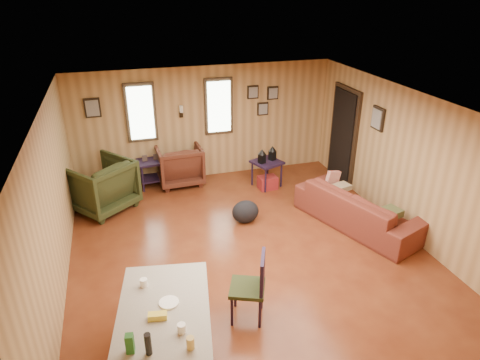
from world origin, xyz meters
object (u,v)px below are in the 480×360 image
object	(u,v)px
recliner_green	(100,183)
side_table	(267,160)
dining_table	(164,317)
end_table	(152,168)
recliner_brown	(179,162)
sofa	(359,202)

from	to	relation	value
recliner_green	side_table	bearing A→B (deg)	142.41
side_table	dining_table	distance (m)	4.87
end_table	side_table	size ratio (longest dim) A/B	0.83
recliner_brown	side_table	xyz separation A→B (m)	(1.72, -0.68, 0.12)
recliner_green	side_table	world-z (taller)	recliner_green
sofa	end_table	distance (m)	4.22
recliner_green	dining_table	distance (m)	4.11
sofa	side_table	distance (m)	2.20
recliner_brown	side_table	world-z (taller)	recliner_brown
recliner_brown	end_table	xyz separation A→B (m)	(-0.58, 0.01, -0.07)
sofa	recliner_brown	xyz separation A→B (m)	(-2.72, 2.63, 0.02)
recliner_brown	dining_table	xyz separation A→B (m)	(-0.92, -4.77, 0.28)
recliner_brown	end_table	bearing A→B (deg)	-3.54
side_table	dining_table	bearing A→B (deg)	-122.85
sofa	recliner_green	distance (m)	4.71
sofa	side_table	world-z (taller)	sofa
end_table	dining_table	xyz separation A→B (m)	(-0.35, -4.78, 0.35)
sofa	dining_table	xyz separation A→B (m)	(-3.65, -2.14, 0.30)
dining_table	sofa	bearing A→B (deg)	40.31
end_table	dining_table	world-z (taller)	dining_table
side_table	recliner_green	bearing A→B (deg)	-179.26
side_table	end_table	bearing A→B (deg)	163.31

